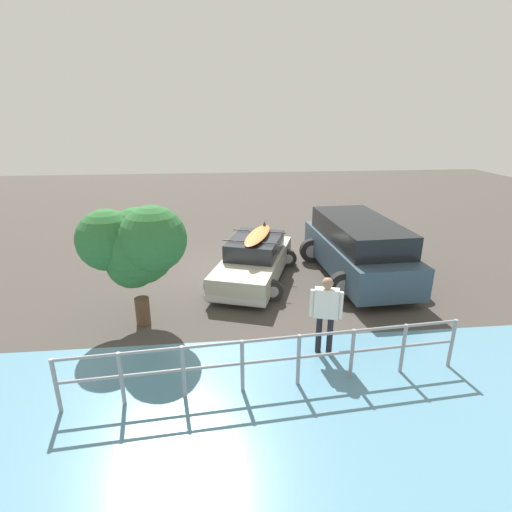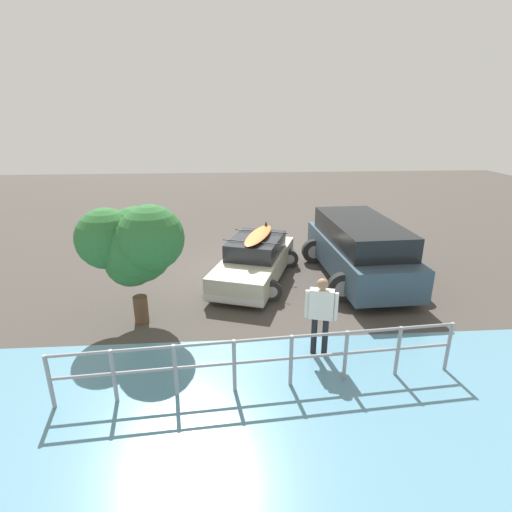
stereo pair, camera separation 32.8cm
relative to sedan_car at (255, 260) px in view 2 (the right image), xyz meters
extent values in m
cube|color=#423D38|center=(0.32, -0.52, -0.60)|extent=(44.00, 44.00, 0.02)
cube|color=#B7B29E|center=(0.01, 0.04, -0.13)|extent=(2.84, 4.40, 0.61)
cube|color=#23262B|center=(-0.04, -0.12, 0.41)|extent=(1.96, 2.32, 0.48)
cube|color=silver|center=(0.68, 1.94, -0.31)|extent=(1.55, 0.62, 0.14)
cube|color=silver|center=(-0.65, -1.87, -0.31)|extent=(1.55, 0.62, 0.14)
cylinder|color=black|center=(-0.33, 1.51, -0.31)|extent=(0.57, 0.18, 0.57)
cylinder|color=#99999E|center=(-0.33, 1.51, -0.31)|extent=(0.31, 0.19, 0.31)
cylinder|color=black|center=(1.19, 0.98, -0.31)|extent=(0.57, 0.18, 0.57)
cylinder|color=#99999E|center=(1.19, 0.98, -0.31)|extent=(0.31, 0.19, 0.31)
cylinder|color=black|center=(-1.16, -0.90, -0.31)|extent=(0.57, 0.18, 0.57)
cylinder|color=#99999E|center=(-1.16, -0.90, -0.31)|extent=(0.31, 0.19, 0.31)
cylinder|color=black|center=(0.36, -1.43, -0.31)|extent=(0.57, 0.18, 0.57)
cylinder|color=#99999E|center=(0.36, -1.43, -0.31)|extent=(0.31, 0.19, 0.31)
cylinder|color=black|center=(0.14, 0.40, 0.69)|extent=(1.57, 0.57, 0.03)
cylinder|color=black|center=(-0.22, -0.63, 0.69)|extent=(1.57, 0.57, 0.03)
ellipsoid|color=orange|center=(-0.11, -0.06, 0.75)|extent=(1.24, 2.27, 0.09)
cone|color=black|center=(-0.41, -0.90, 0.87)|extent=(0.10, 0.10, 0.14)
cube|color=#334756|center=(-3.07, 0.15, 0.10)|extent=(2.12, 4.92, 0.88)
cube|color=black|center=(-3.07, 0.15, 0.86)|extent=(1.92, 3.85, 0.64)
cylinder|color=black|center=(-2.95, -2.36, 0.20)|extent=(0.71, 0.21, 0.70)
cylinder|color=black|center=(-4.10, 1.56, -0.20)|extent=(0.78, 0.22, 0.78)
cylinder|color=#99999E|center=(-4.10, 1.56, -0.20)|extent=(0.43, 0.23, 0.43)
cylinder|color=black|center=(-2.16, 1.65, -0.20)|extent=(0.78, 0.22, 0.78)
cylinder|color=#99999E|center=(-2.16, 1.65, -0.20)|extent=(0.43, 0.23, 0.43)
cylinder|color=black|center=(-3.97, -1.34, -0.20)|extent=(0.78, 0.22, 0.78)
cylinder|color=#99999E|center=(-3.97, -1.34, -0.20)|extent=(0.43, 0.23, 0.43)
cylinder|color=black|center=(-2.03, -1.25, -0.20)|extent=(0.78, 0.22, 0.78)
cylinder|color=#99999E|center=(-2.03, -1.25, -0.20)|extent=(0.43, 0.23, 0.43)
cylinder|color=black|center=(-1.14, 4.05, -0.18)|extent=(0.12, 0.12, 0.82)
cylinder|color=black|center=(-0.93, 3.99, -0.18)|extent=(0.12, 0.12, 0.82)
cube|color=silver|center=(-1.03, 4.02, 0.54)|extent=(0.51, 0.32, 0.62)
sphere|color=#9E7556|center=(-1.03, 4.02, 0.97)|extent=(0.22, 0.22, 0.22)
cylinder|color=silver|center=(-1.31, 4.10, 0.51)|extent=(0.09, 0.09, 0.58)
cylinder|color=silver|center=(-0.76, 3.94, 0.51)|extent=(0.09, 0.09, 0.58)
cylinder|color=gray|center=(-3.34, 4.73, -0.08)|extent=(0.07, 0.07, 1.02)
cylinder|color=gray|center=(-2.33, 4.81, -0.08)|extent=(0.07, 0.07, 1.02)
cylinder|color=gray|center=(-1.32, 4.89, -0.08)|extent=(0.07, 0.07, 1.02)
cylinder|color=gray|center=(-0.30, 4.97, -0.08)|extent=(0.07, 0.07, 1.02)
cylinder|color=gray|center=(0.71, 5.04, -0.08)|extent=(0.07, 0.07, 1.02)
cylinder|color=gray|center=(1.72, 5.12, -0.08)|extent=(0.07, 0.07, 1.02)
cylinder|color=gray|center=(2.74, 5.20, -0.08)|extent=(0.07, 0.07, 1.02)
cylinder|color=gray|center=(3.75, 5.28, -0.08)|extent=(0.07, 0.07, 1.02)
cylinder|color=gray|center=(0.20, 5.01, 0.40)|extent=(7.10, 0.60, 0.06)
cylinder|color=gray|center=(0.20, 5.01, -0.03)|extent=(7.10, 0.60, 0.06)
cylinder|color=brown|center=(2.85, 2.40, -0.27)|extent=(0.33, 0.33, 0.65)
sphere|color=#2D6B33|center=(3.47, 2.25, 1.44)|extent=(1.38, 1.38, 1.38)
sphere|color=#2D6B33|center=(2.98, 2.32, 0.92)|extent=(1.18, 1.18, 1.18)
sphere|color=#2D6B33|center=(2.45, 2.53, 1.52)|extent=(1.47, 1.47, 1.47)
sphere|color=#2D6B33|center=(2.87, 2.04, 1.38)|extent=(1.45, 1.45, 1.45)
sphere|color=#2D6B33|center=(2.81, 2.24, 1.21)|extent=(1.62, 1.62, 1.62)
camera|label=1|loc=(1.08, 10.94, 4.09)|focal=28.00mm
camera|label=2|loc=(0.76, 10.97, 4.09)|focal=28.00mm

